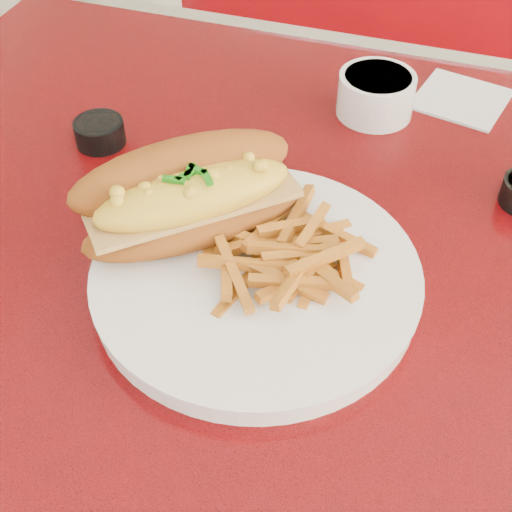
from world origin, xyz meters
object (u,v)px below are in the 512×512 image
(booth_bench_far, at_px, (413,163))
(fork, at_px, (253,235))
(sauce_cup_left, at_px, (99,131))
(gravy_ramekin, at_px, (376,93))
(mac_hoagie, at_px, (190,195))
(diner_table, at_px, (336,351))
(dinner_plate, at_px, (256,278))

(booth_bench_far, xyz_separation_m, fork, (-0.09, -0.84, 0.50))
(sauce_cup_left, bearing_deg, gravy_ramekin, 29.37)
(booth_bench_far, distance_m, mac_hoagie, 1.02)
(diner_table, bearing_deg, sauce_cup_left, 165.48)
(booth_bench_far, height_order, sauce_cup_left, booth_bench_far)
(dinner_plate, distance_m, sauce_cup_left, 0.28)
(gravy_ramekin, xyz_separation_m, sauce_cup_left, (-0.28, -0.16, -0.01))
(booth_bench_far, xyz_separation_m, sauce_cup_left, (-0.31, -0.73, 0.50))
(mac_hoagie, height_order, sauce_cup_left, mac_hoagie)
(dinner_plate, bearing_deg, fork, 111.89)
(dinner_plate, bearing_deg, sauce_cup_left, 146.80)
(booth_bench_far, relative_size, sauce_cup_left, 21.13)
(diner_table, xyz_separation_m, mac_hoagie, (-0.14, -0.04, 0.22))
(fork, bearing_deg, gravy_ramekin, 0.50)
(mac_hoagie, distance_m, fork, 0.07)
(fork, height_order, sauce_cup_left, sauce_cup_left)
(booth_bench_far, bearing_deg, dinner_plate, -94.46)
(sauce_cup_left, bearing_deg, diner_table, -14.52)
(diner_table, xyz_separation_m, dinner_plate, (-0.07, -0.08, 0.17))
(gravy_ramekin, bearing_deg, sauce_cup_left, -150.63)
(gravy_ramekin, bearing_deg, booth_bench_far, 87.40)
(diner_table, relative_size, dinner_plate, 3.44)
(booth_bench_far, distance_m, gravy_ramekin, 0.77)
(sauce_cup_left, bearing_deg, booth_bench_far, 67.22)
(fork, height_order, gravy_ramekin, gravy_ramekin)
(diner_table, bearing_deg, mac_hoagie, -164.33)
(dinner_plate, relative_size, sauce_cup_left, 6.30)
(mac_hoagie, bearing_deg, gravy_ramekin, 24.83)
(gravy_ramekin, height_order, sauce_cup_left, gravy_ramekin)
(gravy_ramekin, bearing_deg, diner_table, -83.75)
(booth_bench_far, relative_size, dinner_plate, 3.35)
(fork, bearing_deg, diner_table, -56.10)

